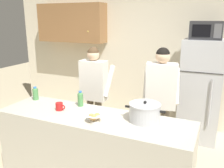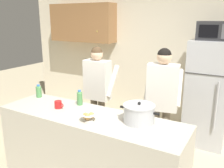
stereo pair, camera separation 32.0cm
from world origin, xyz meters
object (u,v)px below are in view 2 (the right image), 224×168
(cooking_pot, at_px, (139,113))
(bottle_mid_counter, at_px, (80,98))
(refrigerator, at_px, (208,93))
(bread_bowl, at_px, (88,117))
(bottle_near_edge, at_px, (39,91))
(person_by_sink, at_px, (162,94))
(person_near_pot, at_px, (98,86))
(microwave, at_px, (215,31))
(coffee_mug, at_px, (59,105))

(cooking_pot, xyz_separation_m, bottle_mid_counter, (-0.90, 0.12, -0.00))
(refrigerator, distance_m, bottle_mid_counter, 2.10)
(refrigerator, height_order, bottle_mid_counter, refrigerator)
(bread_bowl, xyz_separation_m, bottle_mid_counter, (-0.40, 0.37, 0.05))
(bottle_near_edge, bearing_deg, person_by_sink, 24.27)
(person_near_pot, height_order, person_by_sink, person_by_sink)
(person_near_pot, distance_m, bottle_near_edge, 0.90)
(bread_bowl, xyz_separation_m, bottle_near_edge, (-1.11, 0.34, 0.04))
(person_near_pot, height_order, bottle_mid_counter, person_near_pot)
(bread_bowl, distance_m, bottle_mid_counter, 0.55)
(bottle_near_edge, relative_size, bottle_mid_counter, 0.92)
(microwave, relative_size, cooking_pot, 1.05)
(refrigerator, relative_size, microwave, 3.53)
(person_by_sink, xyz_separation_m, cooking_pot, (0.01, -0.80, -0.01))
(coffee_mug, height_order, bottle_near_edge, bottle_near_edge)
(bottle_near_edge, xyz_separation_m, bottle_mid_counter, (0.70, 0.04, 0.01))
(coffee_mug, relative_size, bottle_mid_counter, 0.65)
(cooking_pot, distance_m, bottle_mid_counter, 0.90)
(refrigerator, height_order, bread_bowl, refrigerator)
(cooking_pot, bearing_deg, bottle_near_edge, 176.91)
(person_by_sink, height_order, cooking_pot, person_by_sink)
(refrigerator, distance_m, person_by_sink, 1.06)
(refrigerator, xyz_separation_m, cooking_pot, (-0.44, -1.74, 0.17))
(person_near_pot, bearing_deg, coffee_mug, -89.38)
(microwave, bearing_deg, bottle_mid_counter, -130.08)
(bottle_mid_counter, bearing_deg, person_near_pot, 103.82)
(coffee_mug, xyz_separation_m, bottle_near_edge, (-0.55, 0.20, 0.04))
(bottle_mid_counter, bearing_deg, person_by_sink, 37.55)
(bottle_mid_counter, bearing_deg, bread_bowl, -42.77)
(person_near_pot, relative_size, person_by_sink, 0.97)
(refrigerator, relative_size, coffee_mug, 12.95)
(refrigerator, distance_m, person_near_pot, 1.78)
(coffee_mug, bearing_deg, bread_bowl, -14.08)
(cooking_pot, height_order, bottle_mid_counter, cooking_pot)
(refrigerator, xyz_separation_m, bread_bowl, (-0.94, -1.99, 0.12))
(microwave, distance_m, person_near_pot, 1.95)
(microwave, height_order, coffee_mug, microwave)
(person_near_pot, bearing_deg, refrigerator, 31.76)
(refrigerator, xyz_separation_m, person_near_pot, (-1.51, -0.93, 0.15))
(bottle_mid_counter, bearing_deg, cooking_pot, -7.82)
(bread_bowl, bearing_deg, bottle_near_edge, 163.10)
(person_near_pot, xyz_separation_m, bottle_mid_counter, (0.17, -0.68, 0.02))
(coffee_mug, bearing_deg, bottle_near_edge, 160.29)
(person_by_sink, height_order, coffee_mug, person_by_sink)
(person_by_sink, bearing_deg, person_near_pot, 179.91)
(bread_bowl, distance_m, bottle_near_edge, 1.16)
(person_by_sink, distance_m, bottle_mid_counter, 1.11)
(person_by_sink, bearing_deg, bottle_near_edge, -155.73)
(cooking_pot, relative_size, bread_bowl, 2.51)
(refrigerator, bearing_deg, cooking_pot, -104.36)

